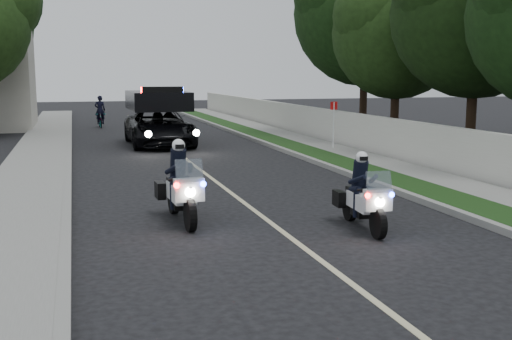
% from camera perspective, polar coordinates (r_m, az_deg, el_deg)
% --- Properties ---
extents(ground, '(120.00, 120.00, 0.00)m').
position_cam_1_polar(ground, '(12.57, 2.07, -5.40)').
color(ground, black).
rests_on(ground, ground).
extents(curb_right, '(0.20, 60.00, 0.15)m').
position_cam_1_polar(curb_right, '(23.17, 3.90, 1.36)').
color(curb_right, gray).
rests_on(curb_right, ground).
extents(grass_verge, '(1.20, 60.00, 0.16)m').
position_cam_1_polar(grass_verge, '(23.42, 5.51, 1.42)').
color(grass_verge, '#193814').
rests_on(grass_verge, ground).
extents(sidewalk_right, '(1.40, 60.00, 0.16)m').
position_cam_1_polar(sidewalk_right, '(23.93, 8.40, 1.53)').
color(sidewalk_right, gray).
rests_on(sidewalk_right, ground).
extents(property_wall, '(0.22, 60.00, 1.50)m').
position_cam_1_polar(property_wall, '(24.29, 10.58, 3.17)').
color(property_wall, beige).
rests_on(property_wall, ground).
extents(curb_left, '(0.20, 60.00, 0.15)m').
position_cam_1_polar(curb_left, '(21.76, -16.81, 0.51)').
color(curb_left, gray).
rests_on(curb_left, ground).
extents(sidewalk_left, '(2.00, 60.00, 0.16)m').
position_cam_1_polar(sidewalk_left, '(21.80, -19.70, 0.39)').
color(sidewalk_left, gray).
rests_on(sidewalk_left, ground).
extents(lane_marking, '(0.12, 50.00, 0.01)m').
position_cam_1_polar(lane_marking, '(22.11, -6.13, 0.78)').
color(lane_marking, '#BFB78C').
rests_on(lane_marking, ground).
extents(police_moto_left, '(0.80, 2.08, 1.74)m').
position_cam_1_polar(police_moto_left, '(13.25, -6.86, -4.71)').
color(police_moto_left, silver).
rests_on(police_moto_left, ground).
extents(police_moto_right, '(0.78, 1.88, 1.56)m').
position_cam_1_polar(police_moto_right, '(12.73, 9.72, -5.34)').
color(police_moto_right, silver).
rests_on(police_moto_right, ground).
extents(police_suv, '(2.65, 5.64, 2.73)m').
position_cam_1_polar(police_suv, '(27.25, -8.80, 2.24)').
color(police_suv, black).
rests_on(police_suv, ground).
extents(bicycle, '(0.61, 1.60, 0.82)m').
position_cam_1_polar(bicycle, '(36.93, -14.05, 3.79)').
color(bicycle, black).
rests_on(bicycle, ground).
extents(cyclist, '(0.59, 0.40, 1.63)m').
position_cam_1_polar(cyclist, '(36.93, -14.05, 3.79)').
color(cyclist, black).
rests_on(cyclist, ground).
extents(sign_post, '(0.37, 0.37, 2.05)m').
position_cam_1_polar(sign_post, '(24.95, 7.07, 1.67)').
color(sign_post, red).
rests_on(sign_post, ground).
extents(tree_right_b, '(7.31, 7.31, 9.23)m').
position_cam_1_polar(tree_right_b, '(27.66, 12.48, 2.23)').
color(tree_right_b, '#224015').
rests_on(tree_right_b, ground).
extents(tree_right_c, '(7.71, 7.71, 10.14)m').
position_cam_1_polar(tree_right_c, '(23.99, 18.93, 0.97)').
color(tree_right_c, black).
rests_on(tree_right_c, ground).
extents(tree_right_d, '(7.34, 7.34, 11.43)m').
position_cam_1_polar(tree_right_d, '(30.98, 9.72, 3.00)').
color(tree_right_d, '#193612').
rests_on(tree_right_d, ground).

